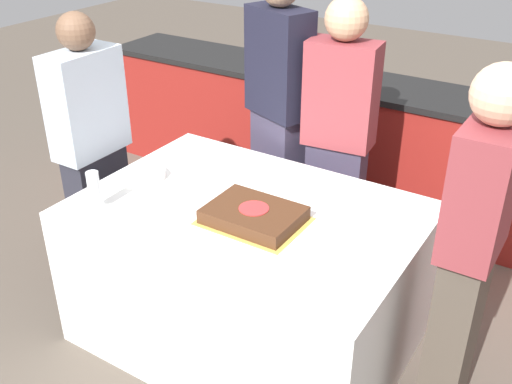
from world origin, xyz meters
name	(u,v)px	position (x,y,z in m)	size (l,w,h in m)	color
ground_plane	(249,333)	(0.00, 0.00, 0.00)	(14.00, 14.00, 0.00)	brown
back_counter	(375,148)	(0.00, 1.64, 0.46)	(4.40, 0.58, 0.92)	maroon
dining_table	(248,274)	(0.00, 0.00, 0.39)	(1.60, 1.13, 0.78)	white
cake	(254,215)	(0.09, -0.09, 0.81)	(0.46, 0.35, 0.07)	gold
plate_stack	(145,174)	(-0.62, -0.02, 0.80)	(0.21, 0.21, 0.04)	white
wine_glass	(93,185)	(-0.60, -0.39, 0.91)	(0.06, 0.06, 0.19)	white
side_plate_near_cake	(270,190)	(-0.01, 0.21, 0.78)	(0.21, 0.21, 0.00)	white
person_cutting_cake	(338,140)	(0.09, 0.78, 0.86)	(0.40, 0.24, 1.64)	#383347
person_seated_left	(93,153)	(-1.02, 0.00, 0.81)	(0.20, 0.41, 1.58)	#282833
person_seated_right	(469,259)	(1.02, 0.00, 0.87)	(0.22, 0.35, 1.64)	#4C4238
person_standing_back	(278,117)	(-0.30, 0.78, 0.91)	(0.43, 0.33, 1.75)	#383347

